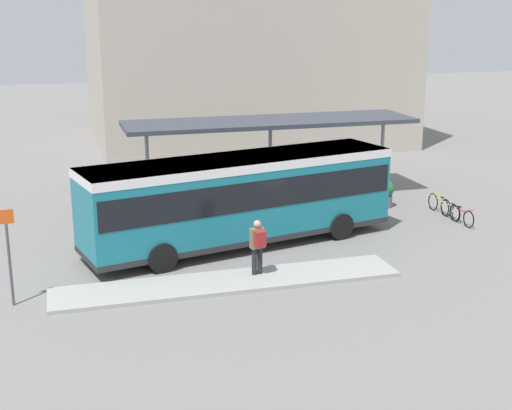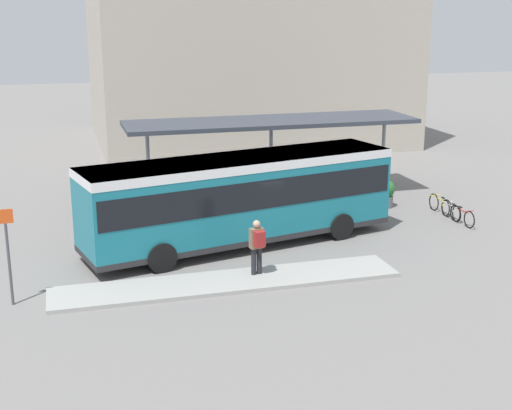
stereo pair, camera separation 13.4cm
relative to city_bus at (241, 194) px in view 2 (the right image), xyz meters
The scene contains 12 objects.
ground_plane 1.84m from the city_bus, 167.00° to the right, with size 120.00×120.00×0.00m, color slate.
curb_island 4.15m from the city_bus, 110.86° to the right, with size 10.62×1.80×0.12m.
city_bus is the anchor object (origin of this frame).
pedestrian_waiting 3.37m from the city_bus, 95.89° to the right, with size 0.46×0.50×1.74m.
bicycle_red 8.96m from the city_bus, ahead, with size 0.48×1.59×0.69m.
bicycle_white 9.00m from the city_bus, ahead, with size 0.48×1.54×0.67m.
bicycle_yellow 9.10m from the city_bus, 10.66° to the left, with size 0.48×1.69×0.73m.
station_shelter 6.90m from the city_bus, 64.12° to the left, with size 12.63×3.26×3.45m.
potted_planter_near_shelter 7.85m from the city_bus, 24.14° to the left, with size 0.80×0.80×1.19m.
potted_planter_far_side 4.38m from the city_bus, 120.66° to the left, with size 1.01×1.01×1.45m.
platform_sign 8.27m from the city_bus, 155.88° to the right, with size 0.44×0.08×2.80m.
station_building 21.84m from the city_bus, 74.90° to the left, with size 18.25×13.76×12.19m.
Camera 2 is at (-5.99, -23.19, 8.08)m, focal length 50.00 mm.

